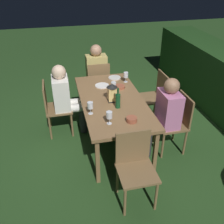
{
  "coord_description": "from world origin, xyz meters",
  "views": [
    {
      "loc": [
        3.16,
        -0.74,
        2.48
      ],
      "look_at": [
        0.0,
        0.0,
        0.51
      ],
      "focal_mm": 40.93,
      "sensor_mm": 36.0,
      "label": 1
    }
  ],
  "objects_px": {
    "chair_side_right_b": "(176,121)",
    "plate_b": "(115,78)",
    "person_in_pink": "(164,113)",
    "dining_table": "(112,102)",
    "chair_side_right_a": "(155,95)",
    "wine_glass_a": "(109,116)",
    "green_bottle_on_table": "(118,100)",
    "bowl_olives": "(132,119)",
    "bowl_bread": "(120,87)",
    "person_in_mustard": "(96,70)",
    "wine_glass_d": "(90,106)",
    "wine_glass_b": "(114,85)",
    "person_in_cream": "(66,96)",
    "plate_a": "(102,86)",
    "wine_glass_c": "(126,75)",
    "chair_head_near": "(98,82)",
    "lantern_centerpiece": "(112,92)",
    "chair_side_left_a": "(54,106)",
    "chair_head_far": "(135,165)"
  },
  "relations": [
    {
      "from": "chair_side_right_b",
      "to": "plate_b",
      "type": "distance_m",
      "value": 1.32
    },
    {
      "from": "person_in_pink",
      "to": "dining_table",
      "type": "bearing_deg",
      "value": -122.34
    },
    {
      "from": "chair_side_right_a",
      "to": "wine_glass_a",
      "type": "xyz_separation_m",
      "value": [
        1.01,
        -1.01,
        0.35
      ]
    },
    {
      "from": "chair_side_right_b",
      "to": "green_bottle_on_table",
      "type": "xyz_separation_m",
      "value": [
        -0.16,
        -0.81,
        0.34
      ]
    },
    {
      "from": "green_bottle_on_table",
      "to": "bowl_olives",
      "type": "height_order",
      "value": "green_bottle_on_table"
    },
    {
      "from": "person_in_pink",
      "to": "wine_glass_a",
      "type": "distance_m",
      "value": 0.87
    },
    {
      "from": "bowl_olives",
      "to": "bowl_bread",
      "type": "xyz_separation_m",
      "value": [
        -0.96,
        0.1,
        -0.01
      ]
    },
    {
      "from": "person_in_mustard",
      "to": "wine_glass_d",
      "type": "xyz_separation_m",
      "value": [
        1.67,
        -0.36,
        0.2
      ]
    },
    {
      "from": "person_in_mustard",
      "to": "green_bottle_on_table",
      "type": "distance_m",
      "value": 1.61
    },
    {
      "from": "person_in_mustard",
      "to": "dining_table",
      "type": "bearing_deg",
      "value": -0.0
    },
    {
      "from": "person_in_mustard",
      "to": "bowl_bread",
      "type": "height_order",
      "value": "person_in_mustard"
    },
    {
      "from": "wine_glass_a",
      "to": "wine_glass_b",
      "type": "bearing_deg",
      "value": 163.11
    },
    {
      "from": "bowl_bread",
      "to": "chair_side_right_a",
      "type": "bearing_deg",
      "value": 96.36
    },
    {
      "from": "wine_glass_d",
      "to": "plate_b",
      "type": "height_order",
      "value": "wine_glass_d"
    },
    {
      "from": "person_in_cream",
      "to": "plate_a",
      "type": "xyz_separation_m",
      "value": [
        -0.06,
        0.59,
        0.09
      ]
    },
    {
      "from": "plate_b",
      "to": "green_bottle_on_table",
      "type": "bearing_deg",
      "value": -11.02
    },
    {
      "from": "plate_a",
      "to": "bowl_olives",
      "type": "distance_m",
      "value": 1.11
    },
    {
      "from": "person_in_mustard",
      "to": "wine_glass_c",
      "type": "relative_size",
      "value": 6.8
    },
    {
      "from": "person_in_mustard",
      "to": "wine_glass_c",
      "type": "bearing_deg",
      "value": 23.57
    },
    {
      "from": "chair_head_near",
      "to": "lantern_centerpiece",
      "type": "height_order",
      "value": "lantern_centerpiece"
    },
    {
      "from": "chair_side_right_a",
      "to": "chair_side_right_b",
      "type": "height_order",
      "value": "same"
    },
    {
      "from": "green_bottle_on_table",
      "to": "wine_glass_d",
      "type": "height_order",
      "value": "green_bottle_on_table"
    },
    {
      "from": "wine_glass_a",
      "to": "chair_side_right_b",
      "type": "bearing_deg",
      "value": 101.29
    },
    {
      "from": "lantern_centerpiece",
      "to": "plate_a",
      "type": "distance_m",
      "value": 0.54
    },
    {
      "from": "person_in_pink",
      "to": "plate_a",
      "type": "bearing_deg",
      "value": -141.49
    },
    {
      "from": "dining_table",
      "to": "chair_side_left_a",
      "type": "bearing_deg",
      "value": -115.88
    },
    {
      "from": "chair_side_right_a",
      "to": "wine_glass_b",
      "type": "relative_size",
      "value": 5.15
    },
    {
      "from": "person_in_cream",
      "to": "wine_glass_a",
      "type": "height_order",
      "value": "person_in_cream"
    },
    {
      "from": "green_bottle_on_table",
      "to": "wine_glass_c",
      "type": "bearing_deg",
      "value": 157.05
    },
    {
      "from": "dining_table",
      "to": "chair_side_left_a",
      "type": "height_order",
      "value": "chair_side_left_a"
    },
    {
      "from": "person_in_mustard",
      "to": "chair_side_right_a",
      "type": "bearing_deg",
      "value": 41.68
    },
    {
      "from": "dining_table",
      "to": "chair_side_right_b",
      "type": "height_order",
      "value": "chair_side_right_b"
    },
    {
      "from": "chair_head_far",
      "to": "chair_head_near",
      "type": "bearing_deg",
      "value": 180.0
    },
    {
      "from": "wine_glass_d",
      "to": "wine_glass_b",
      "type": "bearing_deg",
      "value": 140.83
    },
    {
      "from": "chair_side_right_a",
      "to": "wine_glass_a",
      "type": "relative_size",
      "value": 5.15
    },
    {
      "from": "wine_glass_a",
      "to": "wine_glass_d",
      "type": "bearing_deg",
      "value": -146.63
    },
    {
      "from": "chair_head_far",
      "to": "chair_side_right_a",
      "type": "height_order",
      "value": "same"
    },
    {
      "from": "person_in_pink",
      "to": "wine_glass_c",
      "type": "xyz_separation_m",
      "value": [
        -0.94,
        -0.29,
        0.2
      ]
    },
    {
      "from": "dining_table",
      "to": "person_in_cream",
      "type": "relative_size",
      "value": 1.57
    },
    {
      "from": "person_in_mustard",
      "to": "plate_b",
      "type": "xyz_separation_m",
      "value": [
        0.62,
        0.21,
        0.09
      ]
    },
    {
      "from": "chair_head_near",
      "to": "chair_side_right_a",
      "type": "bearing_deg",
      "value": 48.34
    },
    {
      "from": "person_in_cream",
      "to": "wine_glass_d",
      "type": "relative_size",
      "value": 6.8
    },
    {
      "from": "bowl_bread",
      "to": "wine_glass_a",
      "type": "bearing_deg",
      "value": -21.99
    },
    {
      "from": "wine_glass_c",
      "to": "lantern_centerpiece",
      "type": "bearing_deg",
      "value": -32.21
    },
    {
      "from": "lantern_centerpiece",
      "to": "wine_glass_a",
      "type": "distance_m",
      "value": 0.58
    },
    {
      "from": "dining_table",
      "to": "bowl_bread",
      "type": "height_order",
      "value": "bowl_bread"
    },
    {
      "from": "chair_head_far",
      "to": "chair_side_right_a",
      "type": "distance_m",
      "value": 1.77
    },
    {
      "from": "green_bottle_on_table",
      "to": "plate_b",
      "type": "height_order",
      "value": "green_bottle_on_table"
    },
    {
      "from": "plate_a",
      "to": "chair_side_left_a",
      "type": "bearing_deg",
      "value": -85.46
    },
    {
      "from": "bowl_bread",
      "to": "green_bottle_on_table",
      "type": "bearing_deg",
      "value": -17.27
    }
  ]
}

